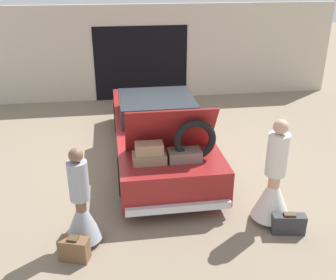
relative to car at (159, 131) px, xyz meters
The scene contains 7 objects.
ground_plane 0.58m from the car, 96.02° to the left, with size 40.00×40.00×0.00m, color #7F705B.
garage_wall_back 4.25m from the car, 90.02° to the left, with size 12.00×0.14×2.80m.
car is the anchor object (origin of this frame).
person_left 3.11m from the car, 118.41° to the right, with size 0.55×0.55×1.54m.
person_right 3.02m from the car, 60.71° to the right, with size 0.62×0.62×1.75m.
suitcase_beside_left_person 3.52m from the car, 117.12° to the right, with size 0.45×0.32×0.37m.
suitcase_beside_right_person 3.43m from the car, 61.47° to the right, with size 0.53×0.26×0.35m.
Camera 1 is at (-0.95, -7.67, 3.79)m, focal length 42.00 mm.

